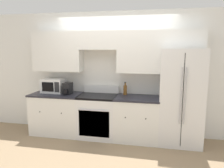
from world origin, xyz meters
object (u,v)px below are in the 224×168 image
refrigerator (181,97)px  microwave (53,85)px  oven_range (98,116)px  bottle (125,90)px

refrigerator → microwave: (-2.68, 0.05, 0.11)m
oven_range → microwave: microwave is taller
oven_range → refrigerator: 1.71m
oven_range → microwave: (-1.04, 0.11, 0.59)m
refrigerator → oven_range: bearing=-178.1°
oven_range → bottle: bottle is taller
refrigerator → bottle: bearing=173.1°
microwave → bottle: bearing=3.0°
bottle → microwave: bearing=-177.0°
refrigerator → microwave: refrigerator is taller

